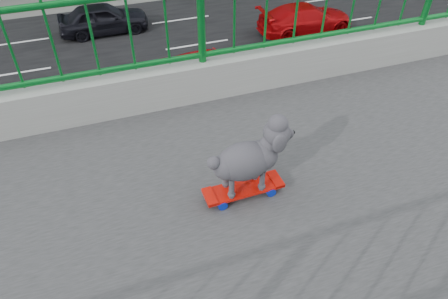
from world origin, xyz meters
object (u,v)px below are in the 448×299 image
Objects in this scene: poodle at (249,157)px; car_5 at (80,229)px; car_2 at (212,70)px; skateboard at (243,189)px; car_3 at (306,19)px; car_4 at (103,18)px.

poodle is 8.90m from car_5.
car_5 is at bearing 139.35° from car_2.
skateboard is 0.11× the size of car_5.
poodle is 0.11× the size of car_5.
skateboard is 0.10× the size of car_3.
skateboard is 19.09m from car_3.
skateboard is 0.25m from poodle.
car_3 is at bearing -109.22° from car_4.
car_5 is at bearing 170.65° from car_4.
skateboard reaches higher than car_4.
car_4 is at bearing 178.52° from poodle.
car_2 is at bearing 118.92° from car_3.
car_4 is (-6.40, -3.39, 0.03)m from car_2.
skateboard is 14.17m from car_2.
skateboard is 0.10× the size of car_2.
car_2 is 8.44m from car_5.
car_4 is at bearing 178.43° from skateboard.
poodle is 0.11× the size of car_2.
car_2 is 1.17× the size of car_4.
skateboard is at bearing 179.18° from car_4.
car_3 is at bearing 147.68° from poodle.
poodle is at bearing 163.35° from car_2.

